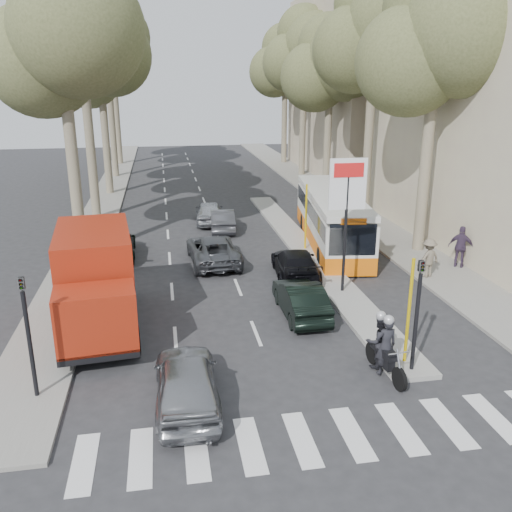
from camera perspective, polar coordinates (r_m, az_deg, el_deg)
The scene contains 30 objects.
ground at distance 17.59m, azimuth 4.08°, elevation -10.70°, with size 120.00×120.00×0.00m, color #28282B.
sidewalk_right at distance 42.68m, azimuth 7.32°, elevation 6.53°, with size 3.20×70.00×0.12m, color gray.
median_left at distance 43.95m, azimuth -15.22°, elevation 6.39°, with size 2.40×64.00×0.12m, color gray.
traffic_island at distance 28.17m, azimuth 5.17°, elevation 0.67°, with size 1.50×26.00×0.16m, color gray.
building_far at distance 52.64m, azimuth 12.23°, elevation 17.14°, with size 11.00×20.00×16.00m, color #B7A88E.
billboard at distance 21.70m, azimuth 9.52°, elevation 5.16°, with size 1.50×12.10×5.60m.
traffic_light_island at distance 16.33m, azimuth 16.73°, elevation -4.17°, with size 0.16×0.41×3.60m.
traffic_light_left at distance 15.62m, azimuth -23.05°, elevation -5.92°, with size 0.16×0.41×3.60m.
tree_l_a at distance 27.43m, azimuth -19.66°, elevation 21.11°, with size 7.40×7.20×14.10m.
tree_l_b at distance 35.40m, azimuth -17.82°, elevation 21.48°, with size 7.40×7.20×14.88m.
tree_l_c at distance 43.27m, azimuth -16.02°, elevation 19.47°, with size 7.40×7.20×13.71m.
tree_l_d at distance 51.33m, azimuth -15.43°, elevation 21.12°, with size 7.40×7.20×15.66m.
tree_l_e at distance 59.25m, azimuth -14.76°, elevation 19.67°, with size 7.40×7.20×14.49m.
tree_r_a at distance 28.29m, azimuth 18.74°, elevation 21.07°, with size 7.40×7.20×14.10m.
tree_r_b at distance 35.68m, azimuth 12.62°, elevation 22.40°, with size 7.40×7.20×15.27m.
tree_r_c at distance 43.05m, azimuth 7.98°, elevation 19.51°, with size 7.40×7.20×13.32m.
tree_r_d at distance 50.82m, azimuth 5.26°, elevation 20.90°, with size 7.40×7.20×14.88m.
tree_r_e at distance 58.57m, azimuth 3.20°, elevation 19.88°, with size 7.40×7.20×14.10m.
silver_hatchback at distance 15.08m, azimuth -7.32°, elevation -12.94°, with size 1.70×4.24×1.44m, color gray.
dark_hatchback at distance 20.37m, azimuth 4.73°, elevation -4.51°, with size 1.40×4.00×1.32m, color black.
queue_car_a at distance 26.17m, azimuth -4.55°, elevation 0.68°, with size 2.22×4.80×1.34m, color #4C4E53.
queue_car_b at distance 24.17m, azimuth 4.18°, elevation -0.83°, with size 1.84×4.51×1.31m, color black.
queue_car_c at distance 33.62m, azimuth -4.94°, elevation 4.62°, with size 1.64×4.07×1.39m, color #AAADB2.
queue_car_d at distance 31.91m, azimuth -3.57°, elevation 3.82°, with size 1.35×3.86×1.27m, color #48494F.
queue_car_e at distance 27.77m, azimuth -14.54°, elevation 1.16°, with size 1.87×4.59×1.33m, color black.
red_truck at distance 19.64m, azimuth -16.51°, elevation -2.41°, with size 3.06×6.72×3.47m.
city_bus at distance 29.21m, azimuth 7.93°, elevation 4.10°, with size 3.79×11.07×2.86m.
motorcycle at distance 16.83m, azimuth 13.17°, elevation -9.12°, with size 0.90×2.33×1.98m.
pedestrian_near at distance 26.80m, azimuth 20.77°, elevation 0.91°, with size 1.15×0.56×1.95m, color #41314A.
pedestrian_far at distance 25.01m, azimuth 17.70°, elevation -0.20°, with size 1.13×0.50×1.74m, color #6D6352.
Camera 1 is at (-3.86, -14.95, 8.44)m, focal length 38.00 mm.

